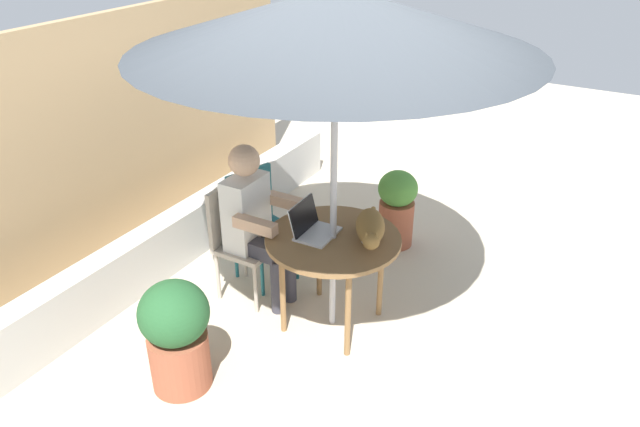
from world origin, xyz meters
TOP-DOWN VIEW (x-y plane):
  - ground_plane at (0.00, 0.00)m, footprint 14.00×14.00m
  - fence_back at (0.00, 2.18)m, footprint 5.02×0.08m
  - planter_wall_low at (0.00, 1.49)m, footprint 4.52×0.20m
  - patio_table at (0.00, 0.00)m, footprint 0.91×0.91m
  - patio_umbrella at (0.00, 0.00)m, footprint 2.37×2.37m
  - chair_occupied at (0.00, 0.79)m, footprint 0.40×0.40m
  - chair_empty at (0.27, 0.80)m, footprint 0.51×0.51m
  - person_seated at (0.00, 0.63)m, footprint 0.48×0.48m
  - laptop at (-0.03, 0.16)m, footprint 0.31×0.26m
  - cat at (0.09, -0.22)m, footprint 0.61×0.35m
  - potted_plant_near_fence at (1.23, 0.06)m, footprint 0.33×0.33m
  - potted_plant_by_chair at (-1.00, 0.52)m, footprint 0.42×0.42m

SIDE VIEW (x-z plane):
  - ground_plane at x=0.00m, z-range 0.00..0.00m
  - planter_wall_low at x=0.00m, z-range 0.00..0.44m
  - potted_plant_near_fence at x=1.23m, z-range 0.02..0.70m
  - potted_plant_by_chair at x=-1.00m, z-range 0.02..0.76m
  - chair_occupied at x=0.00m, z-range 0.07..0.95m
  - chair_empty at x=0.27m, z-range 0.07..0.95m
  - patio_table at x=0.00m, z-range 0.28..0.99m
  - person_seated at x=0.00m, z-range 0.07..1.29m
  - laptop at x=-0.03m, z-range 0.66..0.87m
  - cat at x=0.09m, z-range 0.70..0.87m
  - fence_back at x=0.00m, z-range 0.00..1.91m
  - patio_umbrella at x=0.00m, z-range 0.96..3.24m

